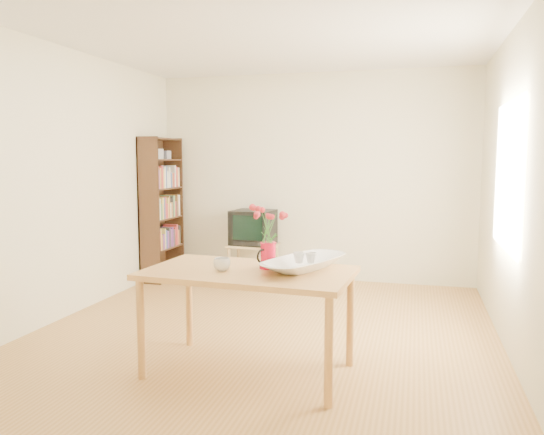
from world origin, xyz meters
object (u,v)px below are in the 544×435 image
(bowl, at_px, (305,235))
(television, at_px, (253,227))
(mug, at_px, (222,264))
(pitcher, at_px, (268,256))
(table, at_px, (249,281))

(bowl, height_order, television, bowl)
(mug, xyz_separation_m, television, (-0.66, 2.89, -0.12))
(mug, relative_size, television, 0.22)
(mug, bearing_deg, pitcher, -176.70)
(television, bearing_deg, mug, -72.25)
(bowl, bearing_deg, mug, -159.59)
(table, bearing_deg, bowl, 22.24)
(mug, bearing_deg, table, 177.02)
(mug, distance_m, television, 2.97)
(table, xyz_separation_m, mug, (-0.17, -0.08, 0.12))
(bowl, bearing_deg, table, -161.51)
(table, xyz_separation_m, pitcher, (0.12, 0.09, 0.17))
(pitcher, relative_size, mug, 1.67)
(bowl, bearing_deg, pitcher, -172.99)
(mug, distance_m, bowl, 0.62)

